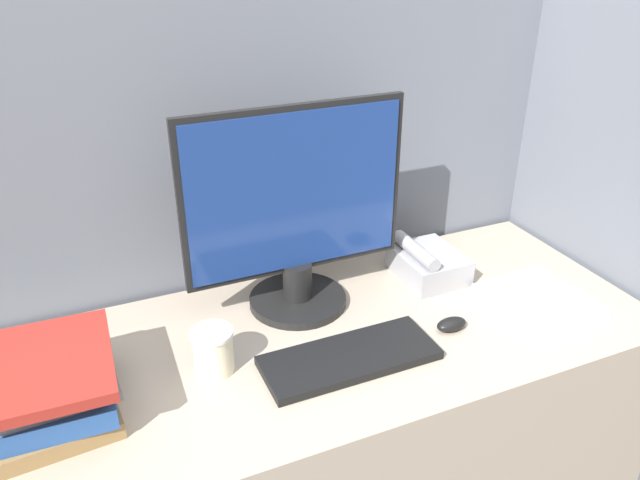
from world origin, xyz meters
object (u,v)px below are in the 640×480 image
object	(u,v)px
keyboard	(349,358)
mouse	(451,324)
desk_telephone	(427,263)
book_stack	(52,385)
monitor	(296,218)
coffee_cup	(213,351)

from	to	relation	value
keyboard	mouse	size ratio (longest dim) A/B	5.08
desk_telephone	mouse	bearing A→B (deg)	-108.69
keyboard	book_stack	xyz separation A→B (m)	(-0.58, 0.09, 0.06)
monitor	desk_telephone	xyz separation A→B (m)	(0.36, -0.02, -0.19)
monitor	book_stack	size ratio (longest dim) A/B	1.77
monitor	book_stack	distance (m)	0.62
monitor	keyboard	xyz separation A→B (m)	(0.02, -0.26, -0.22)
mouse	desk_telephone	bearing A→B (deg)	71.31
keyboard	book_stack	bearing A→B (deg)	171.51
keyboard	mouse	world-z (taller)	mouse
coffee_cup	book_stack	world-z (taller)	book_stack
book_stack	desk_telephone	xyz separation A→B (m)	(0.93, 0.15, -0.03)
book_stack	mouse	bearing A→B (deg)	-5.15
keyboard	coffee_cup	bearing A→B (deg)	161.77
monitor	mouse	bearing A→B (deg)	-41.37
keyboard	coffee_cup	distance (m)	0.29
mouse	monitor	bearing A→B (deg)	138.63
keyboard	mouse	bearing A→B (deg)	2.19
desk_telephone	keyboard	bearing A→B (deg)	-145.22
coffee_cup	book_stack	size ratio (longest dim) A/B	0.33
coffee_cup	desk_telephone	world-z (taller)	desk_telephone
mouse	desk_telephone	xyz separation A→B (m)	(0.08, 0.23, 0.03)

